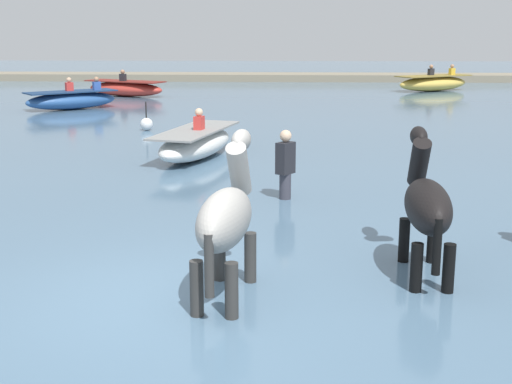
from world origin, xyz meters
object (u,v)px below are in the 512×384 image
Objects in this scene: horse_lead_grey at (226,222)px; person_onlooker_left at (285,174)px; channel_buoy at (147,124)px; horse_trailing_black at (426,209)px; boat_mid_outer at (72,100)px; boat_near_port at (433,83)px; boat_far_inshore at (196,143)px; boat_near_starboard at (125,88)px.

person_onlooker_left is at bearing 81.82° from horse_lead_grey.
channel_buoy is (-3.97, 8.04, -0.25)m from person_onlooker_left.
horse_trailing_black is 4.05m from person_onlooker_left.
horse_trailing_black is 13.01m from channel_buoy.
horse_trailing_black is 0.64× the size of boat_mid_outer.
horse_trailing_black is at bearing -101.80° from boat_near_port.
boat_mid_outer is at bearing 118.95° from horse_trailing_black.
horse_lead_grey is 8.42m from boat_far_inshore.
boat_far_inshore is at bearing -117.09° from boat_near_port.
boat_far_inshore is 4.63m from channel_buoy.
boat_near_starboard is at bearing 111.28° from horse_trailing_black.
boat_far_inshore is 2.17× the size of person_onlooker_left.
person_onlooker_left reaches higher than channel_buoy.
horse_trailing_black reaches higher than boat_near_starboard.
person_onlooker_left is (0.64, 4.45, -0.41)m from horse_lead_grey.
boat_near_port is 1.19× the size of boat_mid_outer.
horse_trailing_black is at bearing -68.72° from boat_near_starboard.
boat_mid_outer is at bearing -99.66° from boat_near_starboard.
boat_far_inshore is 15.07m from boat_near_starboard.
channel_buoy is (-10.80, -13.11, -0.18)m from boat_near_port.
horse_lead_grey is 2.42m from horse_trailing_black.
boat_mid_outer is 3.99× the size of channel_buoy.
channel_buoy is at bearing 114.86° from boat_far_inshore.
person_onlooker_left is 1.97× the size of channel_buoy.
boat_near_port is 19.45m from boat_far_inshore.
boat_far_inshore is (-8.86, -17.32, -0.04)m from boat_near_port.
person_onlooker_left is at bearing 114.20° from horse_trailing_black.
horse_lead_grey reaches higher than boat_near_port.
boat_far_inshore is (-3.67, 7.51, -0.48)m from horse_trailing_black.
person_onlooker_left is at bearing -69.32° from boat_near_starboard.
boat_near_starboard reaches higher than boat_mid_outer.
boat_mid_outer is (-0.84, -4.93, 0.00)m from boat_near_starboard.
person_onlooker_left is 8.97m from channel_buoy.
boat_near_port is at bearing 62.91° from boat_far_inshore.
horse_trailing_black is at bearing -64.38° from channel_buoy.
horse_lead_grey is 0.55× the size of boat_near_port.
channel_buoy is (-5.62, 11.72, -0.62)m from horse_trailing_black.
horse_trailing_black is 0.53× the size of boat_near_port.
horse_lead_grey is 19.00m from boat_mid_outer.
boat_near_starboard is (-8.49, 21.80, -0.47)m from horse_trailing_black.
horse_lead_grey is at bearing -161.33° from horse_trailing_black.
person_onlooker_left is at bearing -107.92° from boat_near_port.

